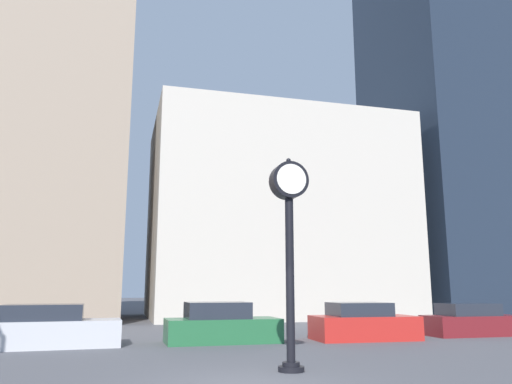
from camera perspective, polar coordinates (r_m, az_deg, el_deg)
building_tall_tower at (r=37.36m, az=-24.17°, el=11.16°), size 12.89×12.00×30.79m
building_storefront_row at (r=36.20m, az=1.98°, el=-3.09°), size 17.27×12.00×13.78m
building_glass_modern at (r=46.19m, az=22.03°, el=9.13°), size 12.74×12.00×34.33m
street_clock at (r=12.52m, az=3.83°, el=-3.72°), size 0.94×0.63×5.22m
car_silver at (r=18.66m, az=-22.69°, el=-14.25°), size 4.68×1.96×1.41m
car_green at (r=18.88m, az=-4.00°, el=-14.97°), size 4.12×1.91×1.44m
car_red at (r=20.27m, az=12.14°, el=-14.51°), size 4.02×2.12×1.40m
car_maroon at (r=23.44m, az=23.45°, el=-13.45°), size 4.10×1.80×1.32m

